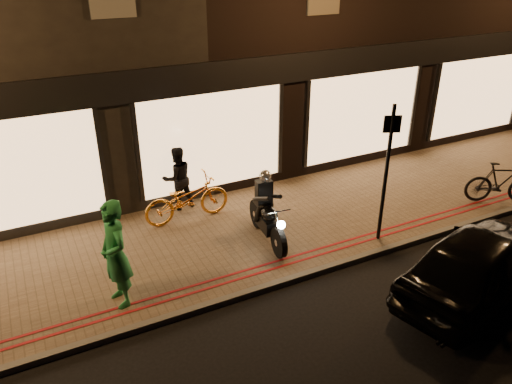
{
  "coord_description": "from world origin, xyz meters",
  "views": [
    {
      "loc": [
        -4.21,
        -6.66,
        5.84
      ],
      "look_at": [
        0.13,
        1.89,
        1.1
      ],
      "focal_mm": 35.0,
      "sensor_mm": 36.0,
      "label": 1
    }
  ],
  "objects_px": {
    "motorcycle": "(267,214)",
    "person_green": "(115,254)",
    "parked_car": "(481,262)",
    "sign_post": "(387,167)",
    "bicycle_gold": "(187,199)"
  },
  "relations": [
    {
      "from": "sign_post",
      "to": "parked_car",
      "type": "xyz_separation_m",
      "value": [
        0.48,
        -2.21,
        -1.12
      ]
    },
    {
      "from": "person_green",
      "to": "sign_post",
      "type": "bearing_deg",
      "value": 75.04
    },
    {
      "from": "bicycle_gold",
      "to": "sign_post",
      "type": "bearing_deg",
      "value": -128.98
    },
    {
      "from": "sign_post",
      "to": "person_green",
      "type": "relative_size",
      "value": 1.5
    },
    {
      "from": "motorcycle",
      "to": "parked_car",
      "type": "xyz_separation_m",
      "value": [
        2.68,
        -3.27,
        -0.06
      ]
    },
    {
      "from": "motorcycle",
      "to": "sign_post",
      "type": "xyz_separation_m",
      "value": [
        2.19,
        -1.06,
        1.06
      ]
    },
    {
      "from": "bicycle_gold",
      "to": "person_green",
      "type": "xyz_separation_m",
      "value": [
        -2.09,
        -2.3,
        0.47
      ]
    },
    {
      "from": "motorcycle",
      "to": "parked_car",
      "type": "relative_size",
      "value": 0.49
    },
    {
      "from": "motorcycle",
      "to": "bicycle_gold",
      "type": "bearing_deg",
      "value": 134.0
    },
    {
      "from": "bicycle_gold",
      "to": "person_green",
      "type": "height_order",
      "value": "person_green"
    },
    {
      "from": "motorcycle",
      "to": "person_green",
      "type": "distance_m",
      "value": 3.4
    },
    {
      "from": "person_green",
      "to": "parked_car",
      "type": "xyz_separation_m",
      "value": [
        5.98,
        -2.57,
        -0.44
      ]
    },
    {
      "from": "sign_post",
      "to": "parked_car",
      "type": "bearing_deg",
      "value": -77.69
    },
    {
      "from": "person_green",
      "to": "parked_car",
      "type": "bearing_deg",
      "value": 55.57
    },
    {
      "from": "motorcycle",
      "to": "person_green",
      "type": "xyz_separation_m",
      "value": [
        -3.31,
        -0.69,
        0.38
      ]
    }
  ]
}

